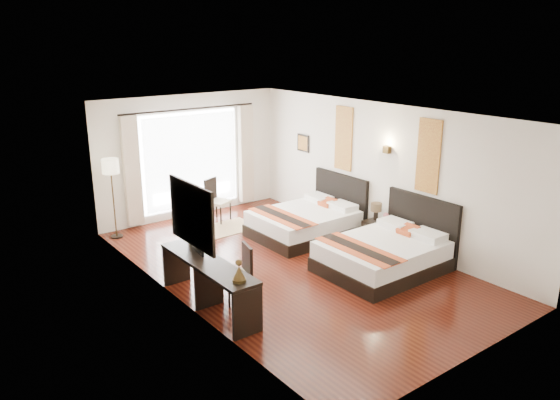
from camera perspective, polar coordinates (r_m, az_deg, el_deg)
floor at (r=10.05m, az=1.21°, el=-6.89°), size 4.50×7.50×0.01m
ceiling at (r=9.29m, az=1.31°, el=9.10°), size 4.50×7.50×0.02m
wall_headboard at (r=11.06m, az=10.43°, el=2.75°), size 0.01×7.50×2.80m
wall_desk at (r=8.42m, az=-10.81°, el=-1.72°), size 0.01×7.50×2.80m
wall_window at (r=12.63m, az=-9.37°, el=4.55°), size 4.50×0.01×2.80m
wall_entry at (r=7.19m, az=20.22°, el=-5.78°), size 4.50×0.01×2.80m
window_glass at (r=12.64m, az=-9.32°, el=4.09°), size 2.40×0.02×2.20m
sheer_curtain at (r=12.59m, az=-9.19°, el=4.05°), size 2.30×0.02×2.10m
drape_left at (r=11.97m, az=-15.21°, el=2.91°), size 0.35×0.14×2.35m
drape_right at (r=13.28m, az=-3.58°, el=4.81°), size 0.35×0.14×2.35m
art_panel_near at (r=10.21m, az=15.25°, el=4.44°), size 0.03×0.50×1.35m
art_panel_far at (r=11.66m, az=6.66°, el=6.40°), size 0.03×0.50×1.35m
wall_sconce at (r=10.78m, az=11.11°, el=5.19°), size 0.10×0.14×0.14m
mirror_frame at (r=8.00m, az=-9.23°, el=-1.51°), size 0.04×1.25×0.95m
mirror_glass at (r=8.01m, az=-9.07°, el=-1.48°), size 0.01×1.12×0.82m
bed_near at (r=9.95m, az=10.97°, el=-5.48°), size 2.14×1.67×1.21m
bed_far at (r=11.45m, az=2.85°, el=-2.22°), size 2.10×1.63×1.18m
nightstand at (r=11.12m, az=10.08°, el=-3.42°), size 0.40×0.50×0.48m
table_lamp at (r=11.02m, az=10.02°, el=-0.86°), size 0.22×0.22×0.35m
vase at (r=10.93m, az=10.98°, el=-2.04°), size 0.14×0.14×0.12m
console_desk at (r=8.53m, az=-7.49°, el=-8.71°), size 0.50×2.20×0.76m
television at (r=8.76m, az=-9.32°, el=-3.96°), size 0.22×0.72×0.41m
bronze_figurine at (r=7.63m, az=-4.30°, el=-7.50°), size 0.25×0.25×0.29m
desk_chair at (r=8.73m, az=-4.44°, el=-8.73°), size 0.52×0.52×0.91m
floor_lamp at (r=11.51m, az=-17.26°, el=2.87°), size 0.34×0.34×1.67m
side_table at (r=12.19m, az=-8.99°, el=-1.13°), size 0.56×0.56×0.65m
fruit_bowl at (r=12.09m, az=-9.15°, el=0.43°), size 0.22×0.22×0.05m
window_chair at (r=12.38m, az=-6.53°, el=-0.87°), size 0.60×0.60×0.98m
jute_rug at (r=11.97m, az=-5.58°, el=-2.94°), size 1.30×0.91×0.01m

